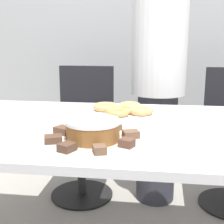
{
  "coord_description": "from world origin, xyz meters",
  "views": [
    {
      "loc": [
        0.13,
        -1.24,
        1.09
      ],
      "look_at": [
        -0.03,
        -0.02,
        0.8
      ],
      "focal_mm": 50.0,
      "sensor_mm": 36.0,
      "label": 1
    }
  ],
  "objects": [
    {
      "name": "office_chair_left",
      "position": [
        -0.35,
        0.83,
        0.44
      ],
      "size": [
        0.45,
        0.45,
        0.91
      ],
      "rotation": [
        0.0,
        0.0,
        -0.01
      ],
      "color": "black",
      "rests_on": "ground_plane"
    },
    {
      "name": "lamington_7",
      "position": [
        0.06,
        -0.19,
        0.77
      ],
      "size": [
        0.07,
        0.06,
        0.02
      ],
      "rotation": [
        0.0,
        0.0,
        6.63
      ],
      "color": "brown",
      "rests_on": "plate_cake"
    },
    {
      "name": "donut_4",
      "position": [
        0.08,
        0.17,
        0.77
      ],
      "size": [
        0.11,
        0.11,
        0.03
      ],
      "color": "#E5AD66",
      "rests_on": "plate_donuts"
    },
    {
      "name": "lamington_5",
      "position": [
        -0.02,
        -0.36,
        0.77
      ],
      "size": [
        0.05,
        0.06,
        0.02
      ],
      "rotation": [
        0.0,
        0.0,
        5.05
      ],
      "color": "brown",
      "rests_on": "plate_cake"
    },
    {
      "name": "lamington_4",
      "position": [
        -0.13,
        -0.36,
        0.77
      ],
      "size": [
        0.06,
        0.06,
        0.03
      ],
      "rotation": [
        0.0,
        0.0,
        4.27
      ],
      "color": "#513828",
      "rests_on": "plate_cake"
    },
    {
      "name": "donut_1",
      "position": [
        0.02,
        0.26,
        0.77
      ],
      "size": [
        0.11,
        0.11,
        0.03
      ],
      "color": "#E5AD66",
      "rests_on": "plate_donuts"
    },
    {
      "name": "donut_3",
      "position": [
        -0.03,
        0.12,
        0.77
      ],
      "size": [
        0.1,
        0.1,
        0.03
      ],
      "color": "tan",
      "rests_on": "plate_donuts"
    },
    {
      "name": "lamington_3",
      "position": [
        -0.2,
        -0.28,
        0.77
      ],
      "size": [
        0.07,
        0.07,
        0.02
      ],
      "rotation": [
        0.0,
        0.0,
        3.48
      ],
      "color": "#513828",
      "rests_on": "plate_cake"
    },
    {
      "name": "lamington_2",
      "position": [
        -0.19,
        -0.18,
        0.77
      ],
      "size": [
        0.07,
        0.07,
        0.03
      ],
      "rotation": [
        0.0,
        0.0,
        2.7
      ],
      "color": "brown",
      "rests_on": "plate_cake"
    },
    {
      "name": "plate_donuts",
      "position": [
        0.01,
        0.2,
        0.75
      ],
      "size": [
        0.37,
        0.37,
        0.01
      ],
      "color": "white",
      "rests_on": "table"
    },
    {
      "name": "plate_cake",
      "position": [
        -0.07,
        -0.24,
        0.75
      ],
      "size": [
        0.35,
        0.35,
        0.01
      ],
      "color": "white",
      "rests_on": "table"
    },
    {
      "name": "frosted_cake",
      "position": [
        -0.07,
        -0.24,
        0.79
      ],
      "size": [
        0.19,
        0.19,
        0.07
      ],
      "color": "brown",
      "rests_on": "plate_cake"
    },
    {
      "name": "donut_2",
      "position": [
        -0.1,
        0.23,
        0.77
      ],
      "size": [
        0.12,
        0.12,
        0.03
      ],
      "color": "#E5AD66",
      "rests_on": "plate_donuts"
    },
    {
      "name": "lamington_0",
      "position": [
        -0.01,
        -0.12,
        0.77
      ],
      "size": [
        0.06,
        0.06,
        0.02
      ],
      "rotation": [
        0.0,
        0.0,
        1.13
      ],
      "color": "brown",
      "rests_on": "plate_cake"
    },
    {
      "name": "table",
      "position": [
        0.0,
        0.0,
        0.67
      ],
      "size": [
        1.86,
        0.91,
        0.74
      ],
      "color": "silver",
      "rests_on": "ground_plane"
    },
    {
      "name": "wall_back",
      "position": [
        0.0,
        1.55,
        1.3
      ],
      "size": [
        8.0,
        0.05,
        2.6
      ],
      "color": "#A8AAAD",
      "rests_on": "ground_plane"
    },
    {
      "name": "lamington_1",
      "position": [
        -0.11,
        -0.11,
        0.77
      ],
      "size": [
        0.05,
        0.06,
        0.02
      ],
      "rotation": [
        0.0,
        0.0,
        1.91
      ],
      "color": "#513828",
      "rests_on": "plate_cake"
    },
    {
      "name": "lamington_6",
      "position": [
        0.05,
        -0.29,
        0.77
      ],
      "size": [
        0.06,
        0.05,
        0.03
      ],
      "rotation": [
        0.0,
        0.0,
        5.84
      ],
      "color": "brown",
      "rests_on": "plate_cake"
    },
    {
      "name": "person_standing",
      "position": [
        0.16,
        0.8,
        0.79
      ],
      "size": [
        0.35,
        0.35,
        1.51
      ],
      "color": "#383842",
      "rests_on": "ground_plane"
    },
    {
      "name": "donut_0",
      "position": [
        0.01,
        0.2,
        0.77
      ],
      "size": [
        0.12,
        0.12,
        0.03
      ],
      "color": "#E5AD66",
      "rests_on": "plate_donuts"
    }
  ]
}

